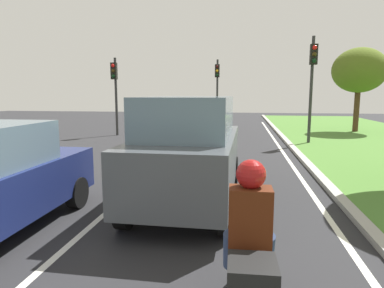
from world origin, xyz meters
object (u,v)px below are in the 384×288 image
(car_suv_ahead, at_px, (189,150))
(traffic_light_far_median, at_px, (217,82))
(traffic_light_near_right, at_px, (312,73))
(rider_person, at_px, (250,216))
(traffic_light_overhead_left, at_px, (115,84))
(motorcycle, at_px, (249,280))
(tree_roadside_far, at_px, (359,71))

(car_suv_ahead, height_order, traffic_light_far_median, traffic_light_far_median)
(car_suv_ahead, height_order, traffic_light_near_right, traffic_light_near_right)
(car_suv_ahead, xyz_separation_m, rider_person, (1.18, -3.79, 0.02))
(car_suv_ahead, height_order, traffic_light_overhead_left, traffic_light_overhead_left)
(motorcycle, distance_m, tree_roadside_far, 20.13)
(motorcycle, bearing_deg, rider_person, 91.42)
(traffic_light_overhead_left, bearing_deg, tree_roadside_far, 14.55)
(traffic_light_overhead_left, height_order, tree_roadside_far, tree_roadside_far)
(car_suv_ahead, height_order, rider_person, car_suv_ahead)
(rider_person, relative_size, traffic_light_overhead_left, 0.27)
(rider_person, bearing_deg, traffic_light_near_right, 75.65)
(car_suv_ahead, bearing_deg, traffic_light_overhead_left, 118.55)
(traffic_light_near_right, distance_m, tree_roadside_far, 6.64)
(car_suv_ahead, bearing_deg, rider_person, -71.79)
(car_suv_ahead, relative_size, traffic_light_near_right, 0.92)
(traffic_light_overhead_left, relative_size, tree_roadside_far, 0.85)
(rider_person, xyz_separation_m, traffic_light_far_median, (-1.88, 21.28, 1.95))
(car_suv_ahead, relative_size, traffic_light_far_median, 0.96)
(car_suv_ahead, xyz_separation_m, traffic_light_overhead_left, (-5.91, 11.27, 1.73))
(traffic_light_overhead_left, bearing_deg, traffic_light_near_right, -10.56)
(motorcycle, xyz_separation_m, traffic_light_near_right, (3.03, 13.23, 2.68))
(traffic_light_overhead_left, xyz_separation_m, traffic_light_far_median, (5.21, 6.21, 0.25))
(traffic_light_far_median, relative_size, tree_roadside_far, 0.94)
(traffic_light_overhead_left, bearing_deg, motorcycle, -64.86)
(rider_person, xyz_separation_m, tree_roadside_far, (6.75, 18.66, 2.50))
(traffic_light_near_right, bearing_deg, car_suv_ahead, -114.17)
(tree_roadside_far, bearing_deg, traffic_light_near_right, -124.20)
(rider_person, height_order, tree_roadside_far, tree_roadside_far)
(motorcycle, bearing_deg, tree_roadside_far, 68.75)
(traffic_light_near_right, bearing_deg, rider_person, -102.95)
(traffic_light_far_median, xyz_separation_m, tree_roadside_far, (8.64, -2.62, 0.55))
(car_suv_ahead, xyz_separation_m, traffic_light_far_median, (-0.70, 17.49, 1.98))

